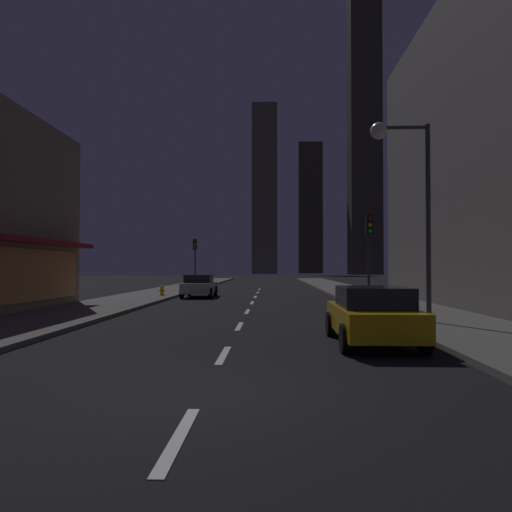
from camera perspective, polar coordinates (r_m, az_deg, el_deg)
The scene contains 13 objects.
ground_plane at distance 39.63m, azimuth 0.31°, elevation -4.16°, with size 78.00×136.00×0.10m, color black.
sidewalk_right at distance 40.05m, azimuth 10.40°, elevation -3.93°, with size 4.00×76.00×0.15m, color #605E59.
sidewalk_left at distance 40.42m, azimuth -9.68°, elevation -3.91°, with size 4.00×76.00×0.15m, color #605E59.
lane_marking_center at distance 23.86m, azimuth -0.71°, elevation -5.95°, with size 0.16×38.60×0.01m.
skyscraper_distant_tall at distance 137.54m, azimuth 1.02°, elevation 7.76°, with size 6.93×6.91×47.10m, color #615C49.
skyscraper_distant_mid at distance 149.72m, azimuth 6.30°, elevation 5.50°, with size 7.11×7.86×39.15m, color #38352A.
skyscraper_distant_short at distance 132.43m, azimuth 12.52°, elevation 14.70°, with size 7.81×7.51×76.63m, color #3A372B.
car_parked_near at distance 12.73m, azimuth 13.44°, elevation -6.69°, with size 1.98×4.24×1.45m.
car_parked_far at distance 31.62m, azimuth -6.64°, elevation -3.45°, with size 1.98×4.24×1.45m.
fire_hydrant_far_left at distance 31.57m, azimuth -10.92°, elevation -3.96°, with size 0.42×0.30×0.65m.
traffic_light_near_right at distance 22.80m, azimuth 13.08°, elevation 1.88°, with size 0.32×0.48×4.20m.
traffic_light_far_left at distance 42.01m, azimuth -7.14°, elevation 0.43°, with size 0.32×0.48×4.20m.
street_lamp_right at distance 17.00m, azimuth 16.75°, elevation 9.34°, with size 1.96×0.56×6.58m.
Camera 1 is at (1.06, -7.56, 1.95)m, focal length 34.28 mm.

